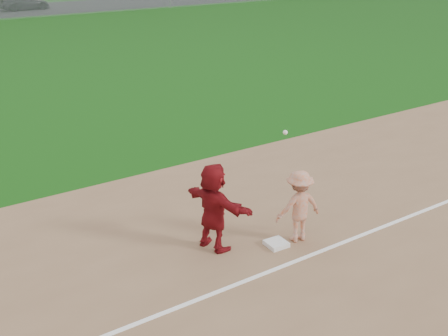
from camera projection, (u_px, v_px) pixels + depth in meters
ground at (264, 248)px, 11.74m from camera, size 160.00×160.00×0.00m
foul_line at (289, 264)px, 11.12m from camera, size 60.00×0.10×0.01m
first_base at (276, 244)px, 11.77m from camera, size 0.44×0.44×0.09m
base_runner at (214, 207)px, 11.38m from camera, size 0.93×1.82×1.87m
car_right at (24, 3)px, 50.75m from camera, size 4.47×2.00×1.27m
first_base_play at (299, 206)px, 11.74m from camera, size 1.11×0.77×2.52m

